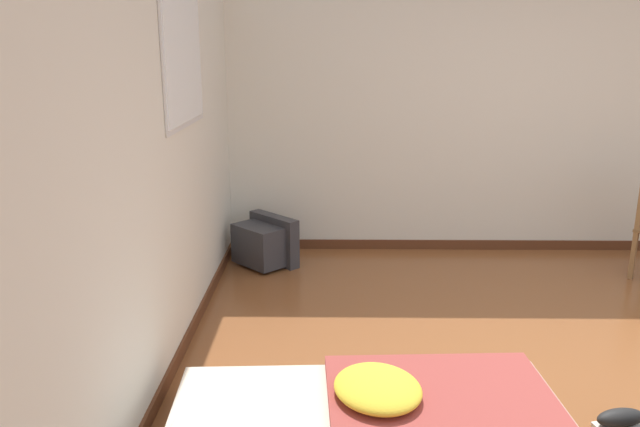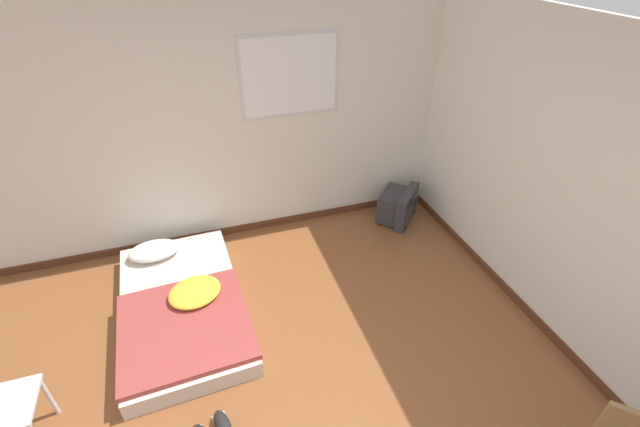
% 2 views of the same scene
% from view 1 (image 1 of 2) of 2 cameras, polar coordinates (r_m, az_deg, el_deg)
% --- Properties ---
extents(ground_plane, '(20.00, 20.00, 0.00)m').
position_cam_1_polar(ground_plane, '(4.10, 25.74, -13.96)').
color(ground_plane, brown).
extents(wall_back, '(7.39, 0.08, 2.60)m').
position_cam_1_polar(wall_back, '(3.43, -15.43, 4.55)').
color(wall_back, silver).
rests_on(wall_back, ground_plane).
extents(wall_right, '(0.08, 7.62, 2.60)m').
position_cam_1_polar(wall_right, '(6.02, 17.21, 8.66)').
color(wall_right, silver).
rests_on(wall_right, ground_plane).
extents(crt_tv, '(0.62, 0.62, 0.43)m').
position_cam_1_polar(crt_tv, '(5.54, -5.07, -2.67)').
color(crt_tv, '#333338').
rests_on(crt_tv, ground_plane).
extents(sneaker_pair, '(0.33, 0.33, 0.10)m').
position_cam_1_polar(sneaker_pair, '(3.63, 26.63, -17.07)').
color(sneaker_pair, silver).
rests_on(sneaker_pair, ground_plane).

